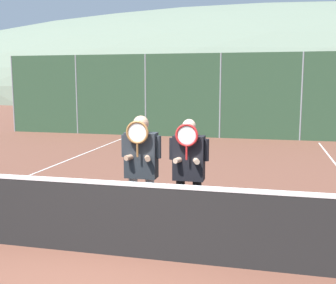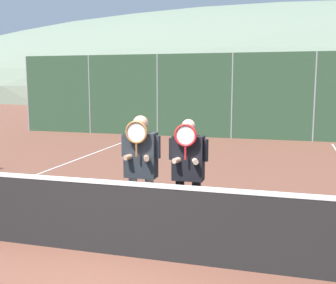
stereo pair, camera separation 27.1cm
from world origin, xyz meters
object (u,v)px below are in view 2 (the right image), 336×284
object	(u,v)px
player_leftmost	(141,163)
player_center_left	(188,167)
car_far_left	(142,108)
car_left_of_center	(256,109)

from	to	relation	value
player_leftmost	player_center_left	xyz separation A→B (m)	(0.69, 0.11, -0.05)
car_far_left	car_left_of_center	distance (m)	5.44
car_left_of_center	player_leftmost	bearing A→B (deg)	-92.54
player_center_left	car_far_left	size ratio (longest dim) A/B	0.37
player_leftmost	car_left_of_center	size ratio (longest dim) A/B	0.38
player_center_left	car_far_left	distance (m)	14.72
player_center_left	car_left_of_center	distance (m)	13.67
player_center_left	car_far_left	world-z (taller)	car_far_left
player_leftmost	car_far_left	distance (m)	14.58
player_leftmost	car_left_of_center	world-z (taller)	car_left_of_center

